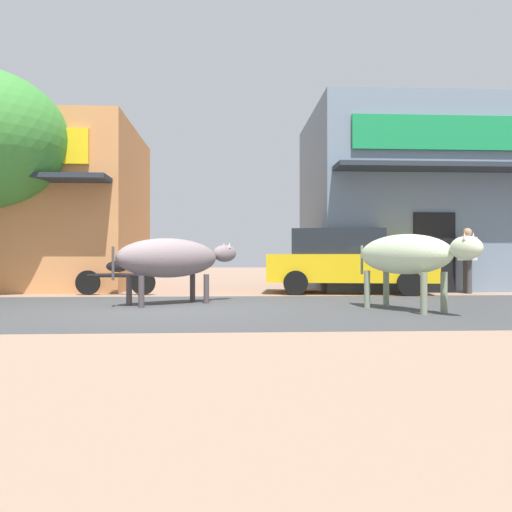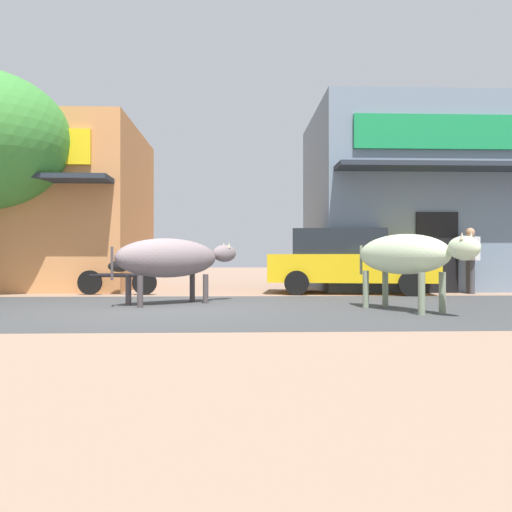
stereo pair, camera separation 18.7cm
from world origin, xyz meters
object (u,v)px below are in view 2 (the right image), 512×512
at_px(parked_hatchback_car, 347,260).
at_px(cow_near_brown, 171,258).
at_px(cow_far_dark, 405,255).
at_px(parked_motorcycle, 118,276).
at_px(pedestrian_by_shop, 470,255).

xyz_separation_m(parked_hatchback_car, cow_near_brown, (-4.14, -2.99, 0.05)).
bearing_deg(parked_hatchback_car, cow_far_dark, -89.57).
bearing_deg(parked_hatchback_car, parked_motorcycle, -175.92).
distance_m(parked_motorcycle, pedestrian_by_shop, 8.86).
height_order(parked_motorcycle, cow_near_brown, cow_near_brown).
xyz_separation_m(parked_hatchback_car, pedestrian_by_shop, (3.09, -0.33, 0.14)).
bearing_deg(parked_hatchback_car, cow_near_brown, -144.13).
bearing_deg(pedestrian_by_shop, parked_motorcycle, -179.45).
height_order(parked_hatchback_car, cow_near_brown, parked_hatchback_car).
bearing_deg(cow_far_dark, cow_near_brown, 161.31).
xyz_separation_m(parked_hatchback_car, parked_motorcycle, (-5.76, -0.41, -0.38)).
relative_size(parked_hatchback_car, pedestrian_by_shop, 2.62).
bearing_deg(pedestrian_by_shop, cow_far_dark, -126.86).
bearing_deg(parked_hatchback_car, pedestrian_by_shop, -6.03).
bearing_deg(parked_motorcycle, cow_far_dark, -34.57).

